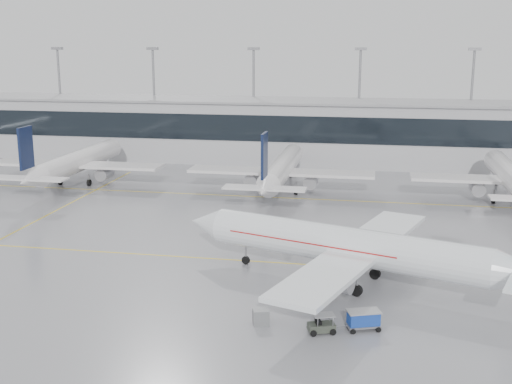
% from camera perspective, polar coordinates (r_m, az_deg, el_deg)
% --- Properties ---
extents(ground, '(320.00, 320.00, 0.00)m').
position_cam_1_polar(ground, '(71.29, -1.79, -6.07)').
color(ground, gray).
rests_on(ground, ground).
extents(taxi_line_main, '(120.00, 0.25, 0.01)m').
position_cam_1_polar(taxi_line_main, '(71.29, -1.79, -6.07)').
color(taxi_line_main, yellow).
rests_on(taxi_line_main, ground).
extents(taxi_line_north, '(120.00, 0.25, 0.01)m').
position_cam_1_polar(taxi_line_north, '(99.64, 1.91, -0.50)').
color(taxi_line_north, yellow).
rests_on(taxi_line_north, ground).
extents(taxi_line_cross, '(0.25, 60.00, 0.01)m').
position_cam_1_polar(taxi_line_cross, '(95.15, -17.71, -1.78)').
color(taxi_line_cross, yellow).
rests_on(taxi_line_cross, ground).
extents(terminal, '(180.00, 15.00, 12.00)m').
position_cam_1_polar(terminal, '(129.76, 4.09, 5.35)').
color(terminal, '#A7A7AB').
rests_on(terminal, ground).
extents(terminal_glass, '(180.00, 0.20, 5.00)m').
position_cam_1_polar(terminal_glass, '(122.12, 3.69, 5.58)').
color(terminal_glass, black).
rests_on(terminal_glass, ground).
extents(terminal_roof, '(182.00, 16.00, 0.40)m').
position_cam_1_polar(terminal_roof, '(129.07, 4.13, 8.08)').
color(terminal_roof, gray).
rests_on(terminal_roof, ground).
extents(light_masts, '(156.40, 1.00, 22.60)m').
position_cam_1_polar(light_masts, '(134.92, 4.43, 8.77)').
color(light_masts, gray).
rests_on(light_masts, ground).
extents(air_canada_jet, '(37.36, 30.76, 12.17)m').
position_cam_1_polar(air_canada_jet, '(63.70, 8.84, -4.91)').
color(air_canada_jet, white).
rests_on(air_canada_jet, ground).
extents(parked_jet_b, '(29.64, 36.96, 11.72)m').
position_cam_1_polar(parked_jet_b, '(112.84, -15.65, 2.55)').
color(parked_jet_b, silver).
rests_on(parked_jet_b, ground).
extents(parked_jet_c, '(29.64, 36.96, 11.72)m').
position_cam_1_polar(parked_jet_c, '(102.41, 2.24, 2.00)').
color(parked_jet_c, silver).
rests_on(parked_jet_c, ground).
extents(parked_jet_d, '(29.64, 36.96, 11.72)m').
position_cam_1_polar(parked_jet_d, '(103.41, 21.80, 1.17)').
color(parked_jet_d, silver).
rests_on(parked_jet_d, ground).
extents(baggage_tug, '(3.34, 2.04, 1.60)m').
position_cam_1_polar(baggage_tug, '(54.38, 5.84, -11.80)').
color(baggage_tug, '#353B32').
rests_on(baggage_tug, ground).
extents(baggage_cart, '(3.08, 2.35, 1.69)m').
position_cam_1_polar(baggage_cart, '(55.20, 9.53, -11.04)').
color(baggage_cart, gray).
rests_on(baggage_cart, ground).
extents(gse_unit, '(1.67, 1.60, 1.35)m').
position_cam_1_polar(gse_unit, '(55.62, 0.44, -11.01)').
color(gse_unit, slate).
rests_on(gse_unit, ground).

